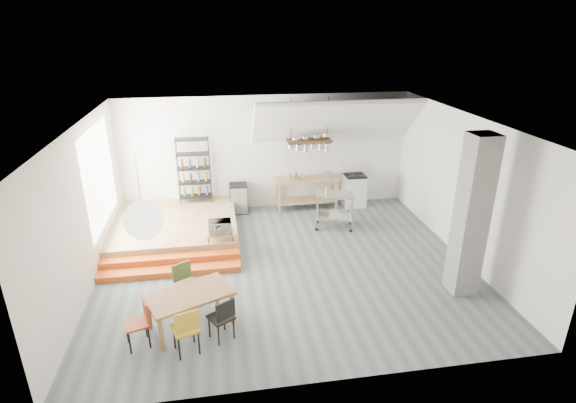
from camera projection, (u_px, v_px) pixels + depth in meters
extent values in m
plane|color=#505A5D|center=(286.00, 265.00, 9.93)|extent=(8.00, 8.00, 0.00)
cube|color=silver|center=(266.00, 153.00, 12.54)|extent=(8.00, 0.04, 3.20)
cube|color=silver|center=(83.00, 211.00, 8.73)|extent=(0.04, 7.00, 3.20)
cube|color=silver|center=(464.00, 188.00, 9.93)|extent=(0.04, 7.00, 3.20)
cube|color=white|center=(286.00, 122.00, 8.73)|extent=(8.00, 7.00, 0.02)
cube|color=white|center=(336.00, 121.00, 11.90)|extent=(4.40, 1.44, 1.32)
cube|color=white|center=(100.00, 176.00, 10.03)|extent=(0.02, 2.50, 2.20)
cube|color=olive|center=(176.00, 227.00, 11.31)|extent=(3.00, 3.00, 0.40)
cube|color=#CE5218|center=(170.00, 271.00, 9.58)|extent=(3.00, 0.35, 0.13)
cube|color=#CE5218|center=(171.00, 260.00, 9.87)|extent=(3.00, 0.35, 0.27)
cube|color=slate|center=(471.00, 217.00, 8.45)|extent=(0.50, 0.50, 3.20)
cube|color=olive|center=(307.00, 179.00, 12.65)|extent=(1.80, 0.60, 0.06)
cube|color=olive|center=(307.00, 200.00, 12.88)|extent=(1.70, 0.55, 0.04)
cube|color=olive|center=(333.00, 190.00, 13.14)|extent=(0.06, 0.06, 0.86)
cube|color=olive|center=(277.00, 193.00, 12.90)|extent=(0.06, 0.06, 0.86)
cube|color=olive|center=(337.00, 195.00, 12.74)|extent=(0.06, 0.06, 0.86)
cube|color=olive|center=(279.00, 199.00, 12.49)|extent=(0.06, 0.06, 0.86)
cube|color=white|center=(354.00, 191.00, 13.02)|extent=(0.60, 0.60, 0.90)
cube|color=black|center=(355.00, 175.00, 12.84)|extent=(0.58, 0.58, 0.03)
cube|color=white|center=(352.00, 168.00, 13.05)|extent=(0.60, 0.05, 0.25)
cylinder|color=black|center=(358.00, 173.00, 12.98)|extent=(0.18, 0.18, 0.02)
cylinder|color=black|center=(349.00, 173.00, 12.94)|extent=(0.18, 0.18, 0.02)
cylinder|color=black|center=(361.00, 176.00, 12.73)|extent=(0.18, 0.18, 0.02)
cylinder|color=black|center=(352.00, 176.00, 12.69)|extent=(0.18, 0.18, 0.02)
cube|color=#3B2817|center=(309.00, 141.00, 12.03)|extent=(1.20, 0.50, 0.05)
cylinder|color=black|center=(291.00, 120.00, 11.74)|extent=(0.02, 0.02, 1.15)
cylinder|color=black|center=(328.00, 119.00, 11.89)|extent=(0.02, 0.02, 1.15)
cylinder|color=silver|center=(291.00, 147.00, 11.96)|extent=(0.16, 0.16, 0.12)
cylinder|color=silver|center=(298.00, 147.00, 12.00)|extent=(0.20, 0.20, 0.16)
cylinder|color=silver|center=(306.00, 148.00, 12.04)|extent=(0.16, 0.16, 0.20)
cylinder|color=silver|center=(313.00, 146.00, 12.05)|extent=(0.20, 0.20, 0.12)
cylinder|color=silver|center=(320.00, 146.00, 12.09)|extent=(0.16, 0.16, 0.16)
cylinder|color=silver|center=(327.00, 147.00, 12.13)|extent=(0.20, 0.20, 0.20)
cylinder|color=black|center=(210.00, 167.00, 12.30)|extent=(0.02, 0.02, 1.80)
cylinder|color=black|center=(178.00, 169.00, 12.18)|extent=(0.02, 0.02, 1.80)
cylinder|color=black|center=(210.00, 171.00, 11.97)|extent=(0.02, 0.02, 1.80)
cylinder|color=black|center=(178.00, 173.00, 11.85)|extent=(0.02, 0.02, 1.80)
cube|color=black|center=(196.00, 196.00, 12.35)|extent=(0.88, 0.38, 0.02)
cube|color=black|center=(195.00, 182.00, 12.20)|extent=(0.88, 0.38, 0.02)
cube|color=black|center=(194.00, 168.00, 12.05)|extent=(0.88, 0.38, 0.02)
cube|color=black|center=(193.00, 154.00, 11.91)|extent=(0.88, 0.38, 0.02)
cube|color=black|center=(191.00, 139.00, 11.76)|extent=(0.88, 0.38, 0.03)
cylinder|color=#368744|center=(196.00, 191.00, 12.30)|extent=(0.07, 0.07, 0.24)
cylinder|color=olive|center=(195.00, 177.00, 12.15)|extent=(0.07, 0.07, 0.24)
cylinder|color=brown|center=(193.00, 163.00, 12.00)|extent=(0.07, 0.07, 0.24)
cube|color=olive|center=(220.00, 233.00, 10.20)|extent=(0.60, 0.40, 0.03)
cylinder|color=black|center=(232.00, 232.00, 10.43)|extent=(0.02, 0.02, 0.13)
cylinder|color=black|center=(208.00, 234.00, 10.35)|extent=(0.02, 0.02, 0.13)
cylinder|color=black|center=(233.00, 239.00, 10.12)|extent=(0.02, 0.02, 0.13)
cylinder|color=black|center=(208.00, 240.00, 10.04)|extent=(0.02, 0.02, 0.13)
sphere|color=white|center=(144.00, 221.00, 6.84)|extent=(0.60, 0.60, 0.60)
cube|color=olive|center=(189.00, 295.00, 7.72)|extent=(1.62, 1.30, 0.05)
cube|color=olive|center=(216.00, 291.00, 8.43)|extent=(0.08, 0.08, 0.62)
cube|color=olive|center=(149.00, 314.00, 7.79)|extent=(0.08, 0.08, 0.62)
cube|color=olive|center=(232.00, 309.00, 7.91)|extent=(0.08, 0.08, 0.62)
cube|color=olive|center=(161.00, 335.00, 7.26)|extent=(0.08, 0.08, 0.62)
cube|color=#B4871E|center=(185.00, 328.00, 7.19)|extent=(0.50, 0.50, 0.04)
cube|color=#B4871E|center=(187.00, 322.00, 6.95)|extent=(0.37, 0.15, 0.35)
cylinder|color=black|center=(179.00, 349.00, 7.08)|extent=(0.03, 0.03, 0.44)
cylinder|color=black|center=(199.00, 343.00, 7.21)|extent=(0.03, 0.03, 0.44)
cylinder|color=black|center=(174.00, 337.00, 7.34)|extent=(0.03, 0.03, 0.44)
cylinder|color=black|center=(193.00, 332.00, 7.48)|extent=(0.03, 0.03, 0.44)
cube|color=black|center=(221.00, 317.00, 7.51)|extent=(0.51, 0.51, 0.04)
cube|color=black|center=(225.00, 310.00, 7.31)|extent=(0.32, 0.21, 0.32)
cylinder|color=black|center=(219.00, 336.00, 7.40)|extent=(0.03, 0.03, 0.41)
cylinder|color=black|center=(234.00, 328.00, 7.58)|extent=(0.03, 0.03, 0.41)
cylinder|color=black|center=(209.00, 327.00, 7.61)|extent=(0.03, 0.03, 0.41)
cylinder|color=black|center=(224.00, 320.00, 7.79)|extent=(0.03, 0.03, 0.41)
cube|color=#4C5B2B|center=(188.00, 286.00, 8.33)|extent=(0.55, 0.55, 0.04)
cube|color=#4C5B2B|center=(182.00, 271.00, 8.36)|extent=(0.34, 0.24, 0.35)
cylinder|color=black|center=(192.00, 290.00, 8.63)|extent=(0.03, 0.03, 0.44)
cylinder|color=black|center=(177.00, 297.00, 8.43)|extent=(0.03, 0.03, 0.44)
cylinder|color=black|center=(201.00, 297.00, 8.41)|extent=(0.03, 0.03, 0.44)
cylinder|color=black|center=(186.00, 304.00, 8.21)|extent=(0.03, 0.03, 0.44)
cube|color=#A93718|center=(136.00, 324.00, 7.33)|extent=(0.48, 0.48, 0.04)
cube|color=#A93718|center=(145.00, 309.00, 7.31)|extent=(0.15, 0.36, 0.34)
cylinder|color=black|center=(149.00, 337.00, 7.35)|extent=(0.03, 0.03, 0.42)
cylinder|color=black|center=(146.00, 327.00, 7.61)|extent=(0.03, 0.03, 0.42)
cylinder|color=black|center=(130.00, 343.00, 7.22)|extent=(0.03, 0.03, 0.42)
cylinder|color=black|center=(127.00, 332.00, 7.48)|extent=(0.03, 0.03, 0.42)
cube|color=silver|center=(335.00, 195.00, 11.41)|extent=(1.05, 0.75, 0.04)
cube|color=silver|center=(334.00, 217.00, 11.63)|extent=(1.05, 0.75, 0.03)
cylinder|color=silver|center=(351.00, 208.00, 11.74)|extent=(0.03, 0.03, 0.90)
sphere|color=black|center=(350.00, 223.00, 11.90)|extent=(0.08, 0.08, 0.08)
cylinder|color=silver|center=(318.00, 207.00, 11.83)|extent=(0.03, 0.03, 0.90)
sphere|color=black|center=(317.00, 222.00, 11.99)|extent=(0.08, 0.08, 0.08)
cylinder|color=silver|center=(352.00, 215.00, 11.32)|extent=(0.03, 0.03, 0.90)
sphere|color=black|center=(351.00, 231.00, 11.48)|extent=(0.08, 0.08, 0.08)
cylinder|color=silver|center=(317.00, 214.00, 11.41)|extent=(0.03, 0.03, 0.90)
sphere|color=black|center=(316.00, 229.00, 11.57)|extent=(0.08, 0.08, 0.08)
cube|color=black|center=(239.00, 198.00, 12.58)|extent=(0.48, 0.48, 0.82)
imported|color=beige|center=(220.00, 227.00, 10.14)|extent=(0.52, 0.35, 0.28)
imported|color=silver|center=(300.00, 178.00, 12.55)|extent=(0.26, 0.26, 0.05)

